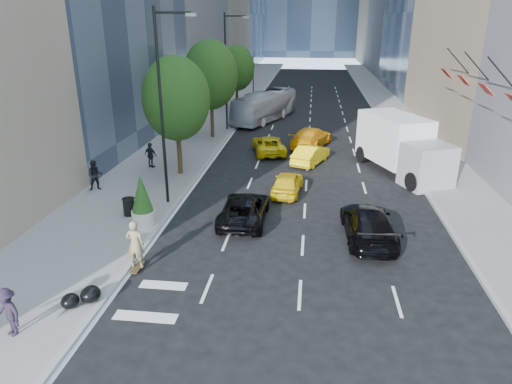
# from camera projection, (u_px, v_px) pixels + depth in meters

# --- Properties ---
(ground) EXTENTS (160.00, 160.00, 0.00)m
(ground) POSITION_uv_depth(u_px,v_px,m) (281.00, 244.00, 20.67)
(ground) COLOR black
(ground) RESTS_ON ground
(sidewalk_left) EXTENTS (6.00, 120.00, 0.15)m
(sidewalk_left) POSITION_uv_depth(u_px,v_px,m) (218.00, 113.00, 49.53)
(sidewalk_left) COLOR slate
(sidewalk_left) RESTS_ON ground
(sidewalk_right) EXTENTS (4.00, 120.00, 0.15)m
(sidewalk_right) POSITION_uv_depth(u_px,v_px,m) (397.00, 117.00, 47.36)
(sidewalk_right) COLOR slate
(sidewalk_right) RESTS_ON ground
(lamp_near) EXTENTS (2.13, 0.22, 10.00)m
(lamp_near) POSITION_uv_depth(u_px,v_px,m) (164.00, 98.00, 23.06)
(lamp_near) COLOR black
(lamp_near) RESTS_ON sidewalk_left
(lamp_far) EXTENTS (2.13, 0.22, 10.00)m
(lamp_far) POSITION_uv_depth(u_px,v_px,m) (228.00, 65.00, 39.77)
(lamp_far) COLOR black
(lamp_far) RESTS_ON sidewalk_left
(tree_near) EXTENTS (4.20, 4.20, 7.46)m
(tree_near) POSITION_uv_depth(u_px,v_px,m) (176.00, 99.00, 28.10)
(tree_near) COLOR black
(tree_near) RESTS_ON sidewalk_left
(tree_mid) EXTENTS (4.50, 4.50, 7.99)m
(tree_mid) POSITION_uv_depth(u_px,v_px,m) (211.00, 75.00, 37.26)
(tree_mid) COLOR black
(tree_mid) RESTS_ON sidewalk_left
(tree_far) EXTENTS (3.90, 3.90, 6.92)m
(tree_far) POSITION_uv_depth(u_px,v_px,m) (236.00, 68.00, 49.58)
(tree_far) COLOR black
(tree_far) RESTS_ON sidewalk_left
(traffic_signal) EXTENTS (2.48, 0.53, 5.20)m
(traffic_signal) POSITION_uv_depth(u_px,v_px,m) (253.00, 65.00, 57.06)
(traffic_signal) COLOR black
(traffic_signal) RESTS_ON sidewalk_left
(facade_flags) EXTENTS (1.85, 13.30, 2.05)m
(facade_flags) POSITION_uv_depth(u_px,v_px,m) (477.00, 81.00, 26.56)
(facade_flags) COLOR black
(facade_flags) RESTS_ON ground
(skateboarder) EXTENTS (0.74, 0.49, 2.03)m
(skateboarder) POSITION_uv_depth(u_px,v_px,m) (136.00, 247.00, 18.16)
(skateboarder) COLOR #867B54
(skateboarder) RESTS_ON ground
(black_sedan_lincoln) EXTENTS (2.22, 4.76, 1.32)m
(black_sedan_lincoln) POSITION_uv_depth(u_px,v_px,m) (244.00, 209.00, 22.80)
(black_sedan_lincoln) COLOR black
(black_sedan_lincoln) RESTS_ON ground
(black_sedan_mercedes) EXTENTS (2.43, 5.37, 1.53)m
(black_sedan_mercedes) POSITION_uv_depth(u_px,v_px,m) (368.00, 224.00, 20.88)
(black_sedan_mercedes) COLOR black
(black_sedan_mercedes) RESTS_ON ground
(taxi_a) EXTENTS (1.89, 3.97, 1.31)m
(taxi_a) POSITION_uv_depth(u_px,v_px,m) (287.00, 183.00, 26.48)
(taxi_a) COLOR yellow
(taxi_a) RESTS_ON ground
(taxi_b) EXTENTS (2.79, 4.36, 1.36)m
(taxi_b) POSITION_uv_depth(u_px,v_px,m) (311.00, 154.00, 32.05)
(taxi_b) COLOR yellow
(taxi_b) RESTS_ON ground
(taxi_c) EXTENTS (3.19, 5.08, 1.31)m
(taxi_c) POSITION_uv_depth(u_px,v_px,m) (269.00, 145.00, 34.57)
(taxi_c) COLOR #D6B60B
(taxi_c) RESTS_ON ground
(taxi_d) EXTENTS (3.77, 5.75, 1.55)m
(taxi_d) POSITION_uv_depth(u_px,v_px,m) (311.00, 137.00, 36.31)
(taxi_d) COLOR #F59E0C
(taxi_d) RESTS_ON ground
(city_bus) EXTENTS (5.82, 10.62, 2.90)m
(city_bus) POSITION_uv_depth(u_px,v_px,m) (265.00, 106.00, 45.61)
(city_bus) COLOR #B6B7BD
(city_bus) RESTS_ON ground
(box_truck) EXTENTS (5.47, 8.07, 3.65)m
(box_truck) POSITION_uv_depth(u_px,v_px,m) (402.00, 145.00, 29.72)
(box_truck) COLOR white
(box_truck) RESTS_ON ground
(pedestrian_a) EXTENTS (1.08, 0.99, 1.80)m
(pedestrian_a) POSITION_uv_depth(u_px,v_px,m) (95.00, 175.00, 26.50)
(pedestrian_a) COLOR black
(pedestrian_a) RESTS_ON sidewalk_left
(pedestrian_b) EXTENTS (1.08, 0.78, 1.71)m
(pedestrian_b) POSITION_uv_depth(u_px,v_px,m) (151.00, 155.00, 30.64)
(pedestrian_b) COLOR black
(pedestrian_b) RESTS_ON sidewalk_left
(pedestrian_c) EXTENTS (1.24, 1.02, 1.66)m
(pedestrian_c) POSITION_uv_depth(u_px,v_px,m) (8.00, 312.00, 14.18)
(pedestrian_c) COLOR #241C2A
(pedestrian_c) RESTS_ON sidewalk_left
(trash_can) EXTENTS (0.58, 0.58, 0.87)m
(trash_can) POSITION_uv_depth(u_px,v_px,m) (129.00, 207.00, 23.22)
(trash_can) COLOR black
(trash_can) RESTS_ON sidewalk_left
(planter_shrub) EXTENTS (1.11, 1.11, 2.67)m
(planter_shrub) POSITION_uv_depth(u_px,v_px,m) (142.00, 203.00, 21.47)
(planter_shrub) COLOR beige
(planter_shrub) RESTS_ON sidewalk_left
(garbage_bags) EXTENTS (1.19, 1.15, 0.59)m
(garbage_bags) POSITION_uv_depth(u_px,v_px,m) (82.00, 297.00, 15.95)
(garbage_bags) COLOR black
(garbage_bags) RESTS_ON sidewalk_left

